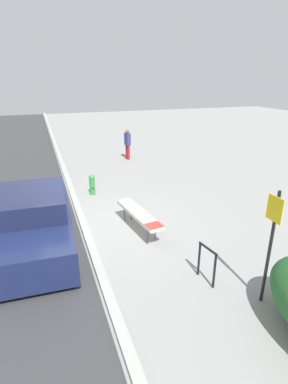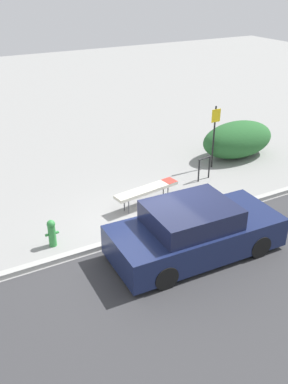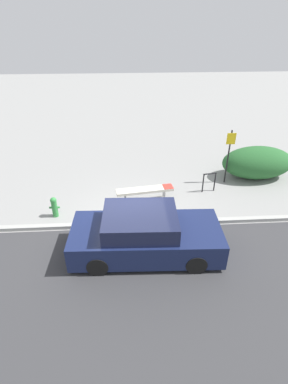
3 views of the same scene
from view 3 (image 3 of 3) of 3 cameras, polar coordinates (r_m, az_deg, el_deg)
name	(u,v)px [view 3 (image 3 of 3)]	position (r m, az deg, el deg)	size (l,w,h in m)	color
ground_plane	(130,225)	(10.30, -2.61, -6.36)	(60.00, 60.00, 0.00)	gray
curb	(130,224)	(10.26, -2.62, -6.07)	(60.00, 0.20, 0.13)	#A8A8A3
bench	(145,190)	(11.23, 0.22, 0.36)	(2.18, 0.70, 0.58)	#515156
bike_rack	(209,180)	(12.21, 12.31, 2.18)	(0.55, 0.14, 0.83)	black
sign_post	(229,152)	(12.71, 15.86, 7.32)	(0.36, 0.08, 2.30)	black
fire_hydrant	(54,206)	(10.96, -16.71, -2.63)	(0.36, 0.22, 0.77)	#338C3F
shrub_hedge	(257,163)	(13.84, 20.77, 5.27)	(3.04, 1.65, 1.39)	#28602D
parked_car_near	(145,235)	(8.85, 0.14, -8.18)	(4.43, 2.03, 1.42)	black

